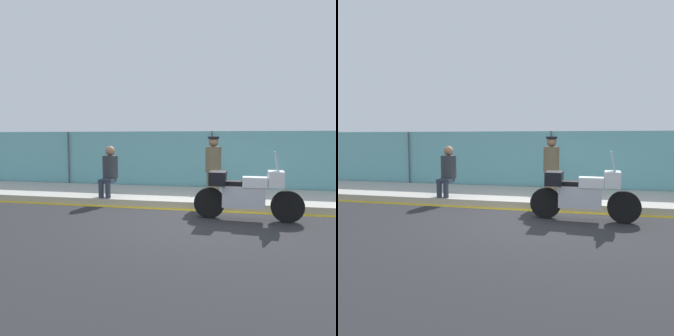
# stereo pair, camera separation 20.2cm
# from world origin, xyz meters

# --- Properties ---
(ground_plane) EXTENTS (120.00, 120.00, 0.00)m
(ground_plane) POSITION_xyz_m (0.00, 0.00, 0.00)
(ground_plane) COLOR #262628
(sidewalk) EXTENTS (37.76, 2.66, 0.18)m
(sidewalk) POSITION_xyz_m (0.00, 2.47, 0.09)
(sidewalk) COLOR #ADA89E
(sidewalk) RESTS_ON ground_plane
(curb_paint_stripe) EXTENTS (37.76, 0.18, 0.01)m
(curb_paint_stripe) POSITION_xyz_m (0.00, 1.05, 0.00)
(curb_paint_stripe) COLOR gold
(curb_paint_stripe) RESTS_ON ground_plane
(storefront_fence) EXTENTS (35.88, 0.17, 2.01)m
(storefront_fence) POSITION_xyz_m (0.00, 3.89, 1.01)
(storefront_fence) COLOR #6BB2B7
(storefront_fence) RESTS_ON ground_plane
(motorcycle) EXTENTS (2.35, 0.56, 1.51)m
(motorcycle) POSITION_xyz_m (1.01, 0.33, 0.61)
(motorcycle) COLOR black
(motorcycle) RESTS_ON ground_plane
(officer_standing) EXTENTS (0.43, 0.43, 1.65)m
(officer_standing) POSITION_xyz_m (0.17, 2.08, 1.01)
(officer_standing) COLOR brown
(officer_standing) RESTS_ON sidewalk
(person_seated_on_curb) EXTENTS (0.44, 0.73, 1.39)m
(person_seated_on_curb) POSITION_xyz_m (-2.67, 1.64, 0.94)
(person_seated_on_curb) COLOR #2D3342
(person_seated_on_curb) RESTS_ON sidewalk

